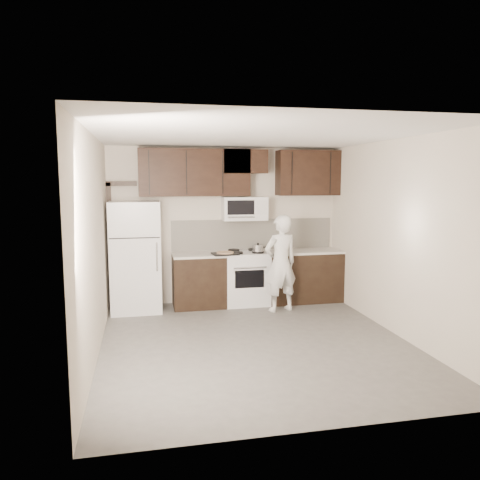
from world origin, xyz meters
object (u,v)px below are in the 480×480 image
object	(u,v)px
stove	(246,278)
person	(281,263)
microwave	(244,209)
refrigerator	(136,257)

from	to	relation	value
stove	person	bearing A→B (deg)	-49.78
microwave	person	world-z (taller)	microwave
person	refrigerator	bearing A→B (deg)	-25.89
microwave	refrigerator	bearing A→B (deg)	-174.85
microwave	refrigerator	size ratio (longest dim) A/B	0.42
refrigerator	person	xyz separation A→B (m)	(2.31, -0.50, -0.11)
refrigerator	microwave	bearing A→B (deg)	5.15
microwave	person	xyz separation A→B (m)	(0.46, -0.66, -0.86)
refrigerator	person	size ratio (longest dim) A/B	1.14
stove	person	size ratio (longest dim) A/B	0.59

